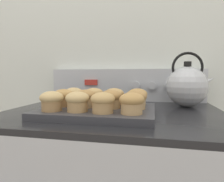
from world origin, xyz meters
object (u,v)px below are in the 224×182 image
(tea_kettle, at_px, (187,86))
(muffin_r2_c3, at_px, (137,96))
(muffin_r1_c0, at_px, (64,97))
(muffin_r2_c1, at_px, (94,96))
(muffin_r0_c3, at_px, (132,103))
(muffin_r1_c1, at_px, (86,98))
(muffin_r2_c2, at_px, (115,96))
(muffin_r1_c2, at_px, (111,99))
(muffin_r0_c1, at_px, (77,101))
(muffin_r0_c0, at_px, (52,101))
(muffin_r2_c0, at_px, (74,95))
(muffin_r0_c2, at_px, (103,102))
(muffin_pan, at_px, (98,111))
(muffin_r1_c3, at_px, (136,99))

(tea_kettle, bearing_deg, muffin_r2_c3, -143.45)
(muffin_r1_c0, height_order, muffin_r2_c1, same)
(muffin_r0_c3, bearing_deg, muffin_r1_c1, 154.35)
(muffin_r0_c3, xyz_separation_m, muffin_r2_c2, (-0.08, 0.17, 0.00))
(muffin_r0_c3, distance_m, muffin_r2_c3, 0.17)
(muffin_r1_c1, bearing_deg, muffin_r2_c2, 45.55)
(muffin_r0_c3, relative_size, muffin_r2_c2, 1.00)
(muffin_r1_c0, distance_m, muffin_r1_c2, 0.17)
(muffin_r0_c1, distance_m, muffin_r1_c1, 0.08)
(muffin_r1_c2, relative_size, tea_kettle, 0.32)
(tea_kettle, bearing_deg, muffin_r1_c2, -140.15)
(tea_kettle, bearing_deg, muffin_r0_c0, -144.57)
(muffin_r1_c2, relative_size, muffin_r2_c0, 1.00)
(muffin_r1_c1, distance_m, tea_kettle, 0.43)
(muffin_r0_c2, bearing_deg, muffin_r2_c3, 63.42)
(muffin_r0_c0, bearing_deg, tea_kettle, 35.43)
(muffin_r0_c3, relative_size, muffin_r1_c2, 1.00)
(muffin_r0_c1, bearing_deg, muffin_r1_c0, 135.16)
(muffin_r0_c2, xyz_separation_m, muffin_r1_c1, (-0.08, 0.08, 0.00))
(muffin_r0_c3, distance_m, muffin_r2_c2, 0.18)
(muffin_r0_c0, relative_size, muffin_r0_c3, 1.00)
(muffin_pan, bearing_deg, muffin_r0_c1, -116.79)
(muffin_r1_c0, bearing_deg, muffin_r2_c2, 25.84)
(muffin_r0_c1, distance_m, muffin_r2_c0, 0.18)
(muffin_r1_c0, distance_m, muffin_r2_c2, 0.19)
(muffin_r1_c1, bearing_deg, muffin_r0_c3, -25.65)
(muffin_r0_c1, bearing_deg, muffin_r1_c3, 26.72)
(muffin_r0_c2, xyz_separation_m, muffin_r2_c0, (-0.16, 0.17, 0.00))
(muffin_r2_c1, bearing_deg, muffin_r1_c0, -137.71)
(muffin_r1_c0, bearing_deg, muffin_r0_c1, -44.84)
(muffin_r0_c3, bearing_deg, muffin_r2_c3, 89.24)
(muffin_r2_c1, relative_size, muffin_r2_c2, 1.00)
(muffin_r0_c1, relative_size, muffin_r0_c3, 1.00)
(muffin_r0_c1, xyz_separation_m, muffin_r1_c3, (0.17, 0.08, 0.00))
(muffin_r0_c1, bearing_deg, muffin_r2_c0, 116.09)
(muffin_r2_c2, bearing_deg, tea_kettle, 27.59)
(muffin_r1_c3, relative_size, muffin_r2_c3, 1.00)
(muffin_r1_c1, relative_size, muffin_r1_c2, 1.00)
(muffin_r0_c0, bearing_deg, muffin_r2_c0, 89.52)
(muffin_r0_c0, height_order, muffin_r0_c3, same)
(muffin_r0_c0, relative_size, muffin_r2_c2, 1.00)
(muffin_r1_c1, height_order, muffin_r2_c1, same)
(muffin_r0_c1, height_order, muffin_r0_c2, same)
(muffin_r0_c0, bearing_deg, muffin_r0_c2, 0.02)
(muffin_r1_c2, distance_m, tea_kettle, 0.36)
(muffin_r0_c1, height_order, muffin_r2_c1, same)
(muffin_pan, height_order, muffin_r1_c0, muffin_r1_c0)
(muffin_r1_c3, height_order, tea_kettle, tea_kettle)
(muffin_r1_c2, bearing_deg, muffin_r0_c2, -93.75)
(muffin_r1_c1, xyz_separation_m, muffin_r2_c0, (-0.08, 0.09, 0.00))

